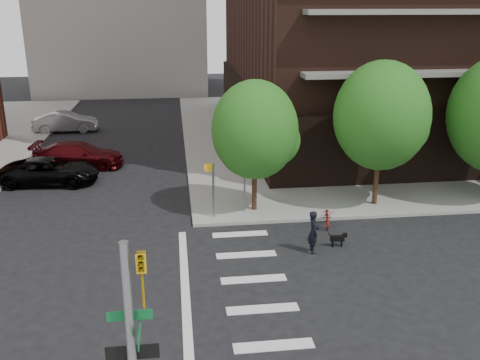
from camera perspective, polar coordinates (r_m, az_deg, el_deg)
ground at (r=17.96m, az=-7.36°, el=-14.14°), size 120.00×120.00×0.00m
sidewalk_ne at (r=44.62m, az=19.99°, el=5.06°), size 39.00×33.00×0.15m
crosswalk at (r=18.05m, az=-0.13°, el=-13.76°), size 3.85×13.00×0.01m
tree_a at (r=24.57m, az=1.60°, el=5.36°), size 4.00×4.00×5.90m
tree_b at (r=26.04m, az=14.87°, el=6.63°), size 4.50×4.50×6.65m
pedestrian_signal at (r=24.42m, az=-2.15°, el=-0.07°), size 2.18×0.67×2.60m
parked_car_black at (r=31.30m, az=-19.59°, el=0.90°), size 2.86×5.43×1.46m
parked_car_maroon at (r=33.88m, az=-16.84°, el=2.58°), size 2.70×5.57×1.56m
parked_car_silver at (r=43.56m, az=-18.10°, el=5.91°), size 1.84×4.82×1.57m
scooter at (r=24.46m, az=9.32°, el=-3.87°), size 0.91×1.70×0.85m
dog_walker at (r=21.66m, az=7.83°, el=-5.50°), size 0.65×0.43×1.77m
dog at (r=22.52m, az=10.44°, el=-6.13°), size 0.69×0.22×0.58m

